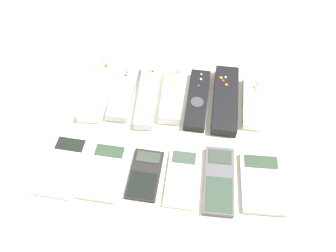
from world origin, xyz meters
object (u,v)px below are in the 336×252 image
(calculator_2, at_px, (145,174))
(calculator_0, at_px, (63,165))
(remote_6, at_px, (252,102))
(remote_4, at_px, (198,99))
(calculator_4, at_px, (219,180))
(remote_0, at_px, (98,87))
(remote_1, at_px, (124,92))
(calculator_1, at_px, (105,171))
(remote_5, at_px, (225,99))
(calculator_5, at_px, (262,183))
(remote_3, at_px, (172,95))
(remote_2, at_px, (148,95))
(calculator_3, at_px, (182,178))

(calculator_2, bearing_deg, calculator_0, -178.19)
(remote_6, height_order, calculator_0, remote_6)
(remote_4, distance_m, calculator_4, 0.22)
(remote_4, xyz_separation_m, remote_6, (0.13, 0.01, 0.00))
(remote_0, relative_size, calculator_0, 1.36)
(remote_1, xyz_separation_m, calculator_4, (0.24, -0.21, -0.00))
(calculator_1, xyz_separation_m, calculator_2, (0.09, 0.00, -0.00))
(remote_0, xyz_separation_m, calculator_1, (0.07, -0.23, -0.01))
(remote_1, distance_m, calculator_1, 0.22)
(calculator_4, bearing_deg, remote_5, 87.42)
(calculator_0, xyz_separation_m, calculator_2, (0.18, -0.00, -0.00))
(calculator_5, bearing_deg, calculator_2, 179.96)
(remote_6, bearing_deg, calculator_0, -150.47)
(remote_1, distance_m, remote_3, 0.12)
(remote_3, height_order, calculator_5, remote_3)
(remote_0, bearing_deg, remote_5, -2.65)
(remote_0, relative_size, calculator_2, 1.73)
(remote_0, distance_m, calculator_0, 0.22)
(remote_2, relative_size, remote_3, 1.24)
(remote_3, xyz_separation_m, calculator_2, (-0.04, -0.22, -0.01))
(remote_4, bearing_deg, calculator_1, -128.31)
(remote_5, distance_m, calculator_3, 0.24)
(remote_1, xyz_separation_m, calculator_3, (0.17, -0.22, -0.01))
(remote_3, distance_m, remote_5, 0.13)
(remote_3, bearing_deg, calculator_0, -135.44)
(calculator_0, relative_size, calculator_4, 0.99)
(remote_4, bearing_deg, calculator_4, -72.62)
(remote_0, bearing_deg, remote_2, -5.80)
(remote_5, bearing_deg, calculator_2, -125.62)
(remote_1, relative_size, calculator_1, 1.28)
(remote_0, height_order, remote_4, remote_0)
(remote_3, distance_m, calculator_1, 0.25)
(remote_4, xyz_separation_m, calculator_1, (-0.19, -0.22, -0.00))
(remote_5, bearing_deg, calculator_0, -146.28)
(remote_6, bearing_deg, remote_4, -175.95)
(remote_6, relative_size, calculator_3, 1.16)
(remote_4, relative_size, calculator_0, 1.21)
(remote_3, relative_size, calculator_2, 1.36)
(calculator_1, distance_m, calculator_3, 0.17)
(remote_2, distance_m, calculator_2, 0.22)
(calculator_3, bearing_deg, remote_6, 55.96)
(calculator_0, xyz_separation_m, calculator_3, (0.26, -0.00, 0.00))
(calculator_1, bearing_deg, remote_6, 37.56)
(calculator_0, bearing_deg, calculator_1, 0.21)
(remote_0, relative_size, remote_6, 1.31)
(remote_1, distance_m, remote_5, 0.25)
(calculator_3, bearing_deg, remote_0, 137.46)
(remote_5, distance_m, remote_6, 0.07)
(remote_4, relative_size, calculator_5, 1.33)
(remote_5, bearing_deg, remote_3, -177.84)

